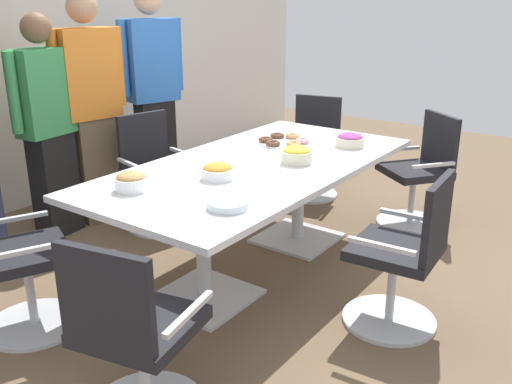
# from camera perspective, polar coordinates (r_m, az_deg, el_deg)

# --- Properties ---
(ground_plane) EXTENTS (10.00, 10.00, 0.01)m
(ground_plane) POSITION_cam_1_polar(r_m,az_deg,el_deg) (4.01, 0.00, -7.49)
(ground_plane) COLOR brown
(back_wall) EXTENTS (8.00, 0.10, 2.80)m
(back_wall) POSITION_cam_1_polar(r_m,az_deg,el_deg) (5.36, -21.99, 13.68)
(back_wall) COLOR white
(back_wall) RESTS_ON ground
(conference_table) EXTENTS (2.40, 1.20, 0.75)m
(conference_table) POSITION_cam_1_polar(r_m,az_deg,el_deg) (3.77, 0.00, 1.07)
(conference_table) COLOR white
(conference_table) RESTS_ON ground
(office_chair_0) EXTENTS (0.64, 0.64, 0.91)m
(office_chair_0) POSITION_cam_1_polar(r_m,az_deg,el_deg) (5.32, 5.63, 4.01)
(office_chair_0) COLOR silver
(office_chair_0) RESTS_ON ground
(office_chair_1) EXTENTS (0.65, 0.65, 0.91)m
(office_chair_1) POSITION_cam_1_polar(r_m,az_deg,el_deg) (4.63, -10.12, 1.43)
(office_chair_1) COLOR silver
(office_chair_1) RESTS_ON ground
(office_chair_2) EXTENTS (0.71, 0.71, 0.91)m
(office_chair_2) POSITION_cam_1_polar(r_m,az_deg,el_deg) (3.39, -23.09, -6.74)
(office_chair_2) COLOR silver
(office_chair_2) RESTS_ON ground
(office_chair_3) EXTENTS (0.64, 0.64, 0.91)m
(office_chair_3) POSITION_cam_1_polar(r_m,az_deg,el_deg) (2.55, -12.19, -14.65)
(office_chair_3) COLOR silver
(office_chair_3) RESTS_ON ground
(office_chair_4) EXTENTS (0.57, 0.57, 0.91)m
(office_chair_4) POSITION_cam_1_polar(r_m,az_deg,el_deg) (3.27, 14.66, -6.72)
(office_chair_4) COLOR silver
(office_chair_4) RESTS_ON ground
(office_chair_5) EXTENTS (0.76, 0.76, 0.91)m
(office_chair_5) POSITION_cam_1_polar(r_m,az_deg,el_deg) (4.77, 16.17, 1.48)
(office_chair_5) COLOR silver
(office_chair_5) RESTS_ON ground
(person_standing_1) EXTENTS (0.62, 0.27, 1.69)m
(person_standing_1) POSITION_cam_1_polar(r_m,az_deg,el_deg) (4.56, -20.25, 6.38)
(person_standing_1) COLOR black
(person_standing_1) RESTS_ON ground
(person_standing_2) EXTENTS (0.61, 0.31, 1.83)m
(person_standing_2) POSITION_cam_1_polar(r_m,az_deg,el_deg) (4.72, -16.28, 8.30)
(person_standing_2) COLOR brown
(person_standing_2) RESTS_ON ground
(person_standing_3) EXTENTS (0.61, 0.34, 1.88)m
(person_standing_3) POSITION_cam_1_polar(r_m,az_deg,el_deg) (5.22, -10.33, 10.09)
(person_standing_3) COLOR black
(person_standing_3) RESTS_ON ground
(snack_bowl_chips_orange) EXTENTS (0.20, 0.20, 0.10)m
(snack_bowl_chips_orange) POSITION_cam_1_polar(r_m,az_deg,el_deg) (3.42, -3.95, 2.11)
(snack_bowl_chips_orange) COLOR white
(snack_bowl_chips_orange) RESTS_ON conference_table
(snack_bowl_chips_yellow) EXTENTS (0.21, 0.21, 0.12)m
(snack_bowl_chips_yellow) POSITION_cam_1_polar(r_m,az_deg,el_deg) (3.74, 4.14, 3.79)
(snack_bowl_chips_yellow) COLOR beige
(snack_bowl_chips_yellow) RESTS_ON conference_table
(snack_bowl_candy_mix) EXTENTS (0.21, 0.21, 0.10)m
(snack_bowl_candy_mix) POSITION_cam_1_polar(r_m,az_deg,el_deg) (4.20, 9.46, 5.20)
(snack_bowl_candy_mix) COLOR beige
(snack_bowl_candy_mix) RESTS_ON conference_table
(snack_bowl_cookies) EXTENTS (0.19, 0.19, 0.11)m
(snack_bowl_cookies) POSITION_cam_1_polar(r_m,az_deg,el_deg) (3.29, -12.46, 1.07)
(snack_bowl_cookies) COLOR white
(snack_bowl_cookies) RESTS_ON conference_table
(donut_platter) EXTENTS (0.38, 0.37, 0.04)m
(donut_platter) POSITION_cam_1_polar(r_m,az_deg,el_deg) (4.24, 2.85, 5.17)
(donut_platter) COLOR white
(donut_platter) RESTS_ON conference_table
(plate_stack) EXTENTS (0.22, 0.22, 0.04)m
(plate_stack) POSITION_cam_1_polar(r_m,az_deg,el_deg) (2.95, -2.86, -1.25)
(plate_stack) COLOR white
(plate_stack) RESTS_ON conference_table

